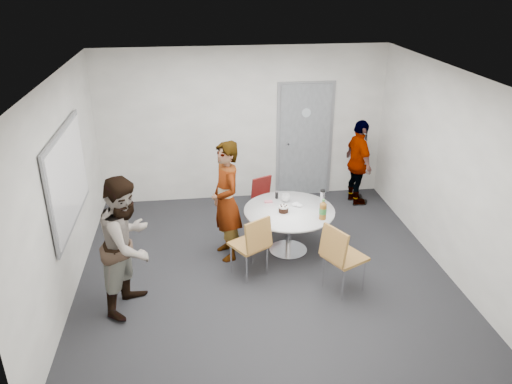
{
  "coord_description": "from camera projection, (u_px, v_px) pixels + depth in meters",
  "views": [
    {
      "loc": [
        -0.87,
        -5.84,
        3.86
      ],
      "look_at": [
        -0.07,
        0.25,
        1.08
      ],
      "focal_mm": 35.0,
      "sensor_mm": 36.0,
      "label": 1
    }
  ],
  "objects": [
    {
      "name": "floor",
      "position": [
        263.0,
        270.0,
        6.97
      ],
      "size": [
        5.0,
        5.0,
        0.0
      ],
      "primitive_type": "plane",
      "color": "#222326",
      "rests_on": "ground"
    },
    {
      "name": "whiteboard",
      "position": [
        68.0,
        177.0,
        6.26
      ],
      "size": [
        0.04,
        1.9,
        1.25
      ],
      "color": "gray",
      "rests_on": "wall_left"
    },
    {
      "name": "wall_left",
      "position": [
        63.0,
        191.0,
        6.12
      ],
      "size": [
        0.0,
        5.0,
        5.0
      ],
      "primitive_type": "plane",
      "rotation": [
        1.57,
        0.0,
        1.57
      ],
      "color": "#B9B6AF",
      "rests_on": "floor"
    },
    {
      "name": "person_main",
      "position": [
        226.0,
        201.0,
        6.97
      ],
      "size": [
        0.56,
        0.72,
        1.74
      ],
      "primitive_type": "imported",
      "rotation": [
        0.0,
        0.0,
        -1.31
      ],
      "color": "#A5C6EA",
      "rests_on": "floor"
    },
    {
      "name": "chair_near_left",
      "position": [
        253.0,
        241.0,
        6.59
      ],
      "size": [
        0.6,
        0.62,
        0.9
      ],
      "rotation": [
        0.0,
        0.0,
        0.55
      ],
      "color": "olive",
      "rests_on": "floor"
    },
    {
      "name": "wall_right",
      "position": [
        447.0,
        171.0,
        6.71
      ],
      "size": [
        0.0,
        5.0,
        5.0
      ],
      "primitive_type": "plane",
      "rotation": [
        1.57,
        0.0,
        -1.57
      ],
      "color": "#B9B6AF",
      "rests_on": "floor"
    },
    {
      "name": "person_left",
      "position": [
        128.0,
        244.0,
        5.91
      ],
      "size": [
        0.93,
        1.02,
        1.72
      ],
      "primitive_type": "imported",
      "rotation": [
        0.0,
        0.0,
        1.18
      ],
      "color": "white",
      "rests_on": "floor"
    },
    {
      "name": "chair_near_right",
      "position": [
        340.0,
        253.0,
        6.27
      ],
      "size": [
        0.64,
        0.62,
        0.95
      ],
      "rotation": [
        0.0,
        0.0,
        -1.1
      ],
      "color": "olive",
      "rests_on": "floor"
    },
    {
      "name": "wall_back",
      "position": [
        243.0,
        125.0,
        8.68
      ],
      "size": [
        5.0,
        0.0,
        5.0
      ],
      "primitive_type": "plane",
      "rotation": [
        1.57,
        0.0,
        0.0
      ],
      "color": "#B9B6AF",
      "rests_on": "floor"
    },
    {
      "name": "table",
      "position": [
        291.0,
        215.0,
        7.2
      ],
      "size": [
        1.31,
        1.31,
        0.98
      ],
      "color": "white",
      "rests_on": "floor"
    },
    {
      "name": "wall_front",
      "position": [
        307.0,
        297.0,
        4.16
      ],
      "size": [
        5.0,
        0.0,
        5.0
      ],
      "primitive_type": "plane",
      "rotation": [
        -1.57,
        0.0,
        0.0
      ],
      "color": "#B9B6AF",
      "rests_on": "floor"
    },
    {
      "name": "ceiling",
      "position": [
        265.0,
        75.0,
        5.86
      ],
      "size": [
        5.0,
        5.0,
        0.0
      ],
      "primitive_type": "plane",
      "rotation": [
        3.14,
        0.0,
        0.0
      ],
      "color": "silver",
      "rests_on": "wall_back"
    },
    {
      "name": "chair_far",
      "position": [
        265.0,
        196.0,
        8.08
      ],
      "size": [
        0.5,
        0.52,
        0.78
      ],
      "rotation": [
        0.0,
        0.0,
        3.59
      ],
      "color": "#5F1513",
      "rests_on": "floor"
    },
    {
      "name": "door",
      "position": [
        305.0,
        141.0,
        8.92
      ],
      "size": [
        1.02,
        0.17,
        2.12
      ],
      "color": "slate",
      "rests_on": "wall_back"
    },
    {
      "name": "person_right",
      "position": [
        359.0,
        163.0,
        8.65
      ],
      "size": [
        0.46,
        0.93,
        1.52
      ],
      "primitive_type": "imported",
      "rotation": [
        0.0,
        0.0,
        1.67
      ],
      "color": "black",
      "rests_on": "floor"
    }
  ]
}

